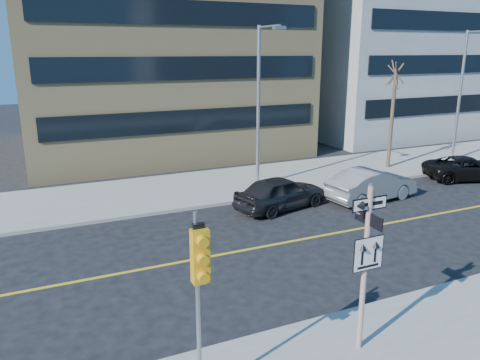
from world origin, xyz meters
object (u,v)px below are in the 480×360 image
streetlight_b (464,88)px  street_tree_west (396,76)px  streetlight_a (261,97)px  parked_car_a (280,193)px  parked_car_c (468,168)px  parked_car_b (372,185)px  traffic_signal (200,271)px  sign_pole (366,259)px

streetlight_b → street_tree_west: streetlight_b is taller
streetlight_a → parked_car_a: bearing=-99.9°
parked_car_c → parked_car_b: bearing=115.4°
streetlight_b → traffic_signal: bearing=-148.6°
streetlight_a → sign_pole: bearing=-106.8°
sign_pole → parked_car_c: bearing=33.3°
parked_car_b → street_tree_west: (4.97, 4.48, 4.75)m
parked_car_a → parked_car_c: size_ratio=0.95×
sign_pole → traffic_signal: 4.05m
parked_car_c → streetlight_a: size_ratio=0.59×
parked_car_a → traffic_signal: bearing=131.0°
streetlight_a → street_tree_west: (9.00, 0.54, 0.77)m
traffic_signal → street_tree_west: bearing=39.4°
parked_car_a → streetlight_a: (0.56, 3.23, 3.99)m
traffic_signal → street_tree_west: street_tree_west is taller
traffic_signal → parked_car_b: (12.03, 9.48, -2.25)m
street_tree_west → parked_car_b: bearing=-138.0°
streetlight_a → street_tree_west: size_ratio=1.26×
traffic_signal → parked_car_a: bearing=53.9°
streetlight_b → street_tree_west: size_ratio=1.26×
sign_pole → traffic_signal: size_ratio=1.02×
sign_pole → parked_car_a: (3.44, 10.04, -1.67)m
streetlight_b → street_tree_west: 5.09m
parked_car_a → streetlight_b: bearing=-90.4°
sign_pole → parked_car_c: size_ratio=0.87×
parked_car_b → parked_car_a: bearing=74.1°
traffic_signal → streetlight_a: size_ratio=0.50×
parked_car_b → streetlight_a: (-4.03, 3.94, 3.98)m
parked_car_c → street_tree_west: size_ratio=0.74×
parked_car_b → streetlight_a: 6.90m
parked_car_c → streetlight_b: streetlight_b is taller
parked_car_a → streetlight_b: streetlight_b is taller
sign_pole → parked_car_b: bearing=49.3°
parked_car_a → streetlight_a: size_ratio=0.56×
sign_pole → traffic_signal: sign_pole is taller
parked_car_a → street_tree_west: bearing=-81.4°
parked_car_a → parked_car_c: parked_car_a is taller
parked_car_b → streetlight_b: (9.97, 3.94, 3.98)m
sign_pole → street_tree_west: street_tree_west is taller
traffic_signal → parked_car_b: size_ratio=0.85×
parked_car_c → streetlight_b: 5.79m
parked_car_a → street_tree_west: 11.33m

